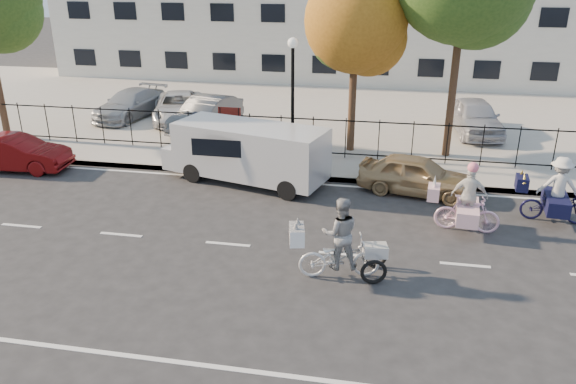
% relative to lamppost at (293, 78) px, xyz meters
% --- Properties ---
extents(ground, '(120.00, 120.00, 0.00)m').
position_rel_lamppost_xyz_m(ground, '(-0.50, -6.80, -3.11)').
color(ground, '#333334').
extents(road_markings, '(60.00, 9.52, 0.01)m').
position_rel_lamppost_xyz_m(road_markings, '(-0.50, -6.80, -3.11)').
color(road_markings, silver).
rests_on(road_markings, ground).
extents(curb, '(60.00, 0.10, 0.15)m').
position_rel_lamppost_xyz_m(curb, '(-0.50, -1.75, -3.04)').
color(curb, '#A8A399').
rests_on(curb, ground).
extents(sidewalk, '(60.00, 2.20, 0.15)m').
position_rel_lamppost_xyz_m(sidewalk, '(-0.50, -0.70, -3.04)').
color(sidewalk, '#A8A399').
rests_on(sidewalk, ground).
extents(parking_lot, '(60.00, 15.60, 0.15)m').
position_rel_lamppost_xyz_m(parking_lot, '(-0.50, 8.20, -3.04)').
color(parking_lot, '#A8A399').
rests_on(parking_lot, ground).
extents(iron_fence, '(58.00, 0.06, 1.50)m').
position_rel_lamppost_xyz_m(iron_fence, '(-0.50, 0.40, -2.21)').
color(iron_fence, black).
rests_on(iron_fence, sidewalk).
extents(building, '(34.00, 10.00, 6.00)m').
position_rel_lamppost_xyz_m(building, '(-0.50, 18.20, -0.11)').
color(building, silver).
rests_on(building, ground).
extents(lamppost, '(0.36, 0.36, 4.33)m').
position_rel_lamppost_xyz_m(lamppost, '(0.00, 0.00, 0.00)').
color(lamppost, black).
rests_on(lamppost, sidewalk).
extents(street_sign, '(0.85, 0.06, 1.80)m').
position_rel_lamppost_xyz_m(street_sign, '(-2.35, 0.00, -1.70)').
color(street_sign, black).
rests_on(street_sign, sidewalk).
extents(zebra_trike, '(2.32, 1.22, 1.98)m').
position_rel_lamppost_xyz_m(zebra_trike, '(2.52, -7.87, -2.35)').
color(zebra_trike, white).
rests_on(zebra_trike, ground).
extents(unicorn_bike, '(2.00, 1.40, 1.99)m').
position_rel_lamppost_xyz_m(unicorn_bike, '(5.65, -4.83, -2.38)').
color(unicorn_bike, '#FFC2DD').
rests_on(unicorn_bike, ground).
extents(bull_bike, '(2.09, 1.44, 1.92)m').
position_rel_lamppost_xyz_m(bull_bike, '(8.17, -3.73, -2.34)').
color(bull_bike, black).
rests_on(bull_bike, ground).
extents(white_van, '(5.87, 3.11, 1.95)m').
position_rel_lamppost_xyz_m(white_van, '(-1.10, -2.30, -2.03)').
color(white_van, silver).
rests_on(white_van, ground).
extents(red_sedan, '(3.84, 1.55, 1.24)m').
position_rel_lamppost_xyz_m(red_sedan, '(-9.45, -2.64, -2.49)').
color(red_sedan, '#5E0A0B').
rests_on(red_sedan, ground).
extents(gold_sedan, '(3.88, 2.20, 1.24)m').
position_rel_lamppost_xyz_m(gold_sedan, '(4.40, -2.30, -2.49)').
color(gold_sedan, tan).
rests_on(gold_sedan, ground).
extents(pedestrian, '(0.69, 0.60, 1.60)m').
position_rel_lamppost_xyz_m(pedestrian, '(-3.68, 0.00, -2.16)').
color(pedestrian, black).
rests_on(pedestrian, sidewalk).
extents(lot_car_a, '(2.48, 4.54, 1.25)m').
position_rel_lamppost_xyz_m(lot_car_a, '(-8.46, 4.45, -2.34)').
color(lot_car_a, '#A3A7AA').
rests_on(lot_car_a, parking_lot).
extents(lot_car_b, '(3.34, 4.92, 1.25)m').
position_rel_lamppost_xyz_m(lot_car_b, '(-6.03, 4.33, -2.34)').
color(lot_car_b, silver).
rests_on(lot_car_b, parking_lot).
extents(lot_car_c, '(2.33, 4.47, 1.40)m').
position_rel_lamppost_xyz_m(lot_car_c, '(-4.31, 3.05, -2.26)').
color(lot_car_c, '#505459').
rests_on(lot_car_c, parking_lot).
extents(lot_car_d, '(2.27, 4.43, 1.44)m').
position_rel_lamppost_xyz_m(lot_car_d, '(6.94, 4.58, -2.24)').
color(lot_car_d, '#AFB0B7').
rests_on(lot_car_d, parking_lot).
extents(tree_mid, '(3.71, 3.70, 6.78)m').
position_rel_lamppost_xyz_m(tree_mid, '(2.15, 1.46, 1.63)').
color(tree_mid, '#442D1D').
rests_on(tree_mid, ground).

